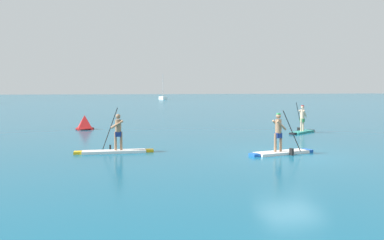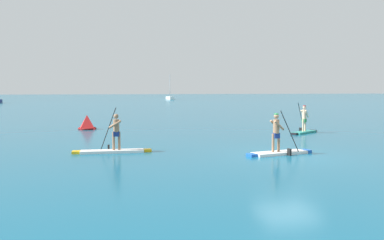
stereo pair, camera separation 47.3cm
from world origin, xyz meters
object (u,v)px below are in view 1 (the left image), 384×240
(paddleboarder_far_right, at_px, (302,126))
(paddleboarder_mid_center, at_px, (281,146))
(paddleboarder_near_left, at_px, (115,145))
(race_marker_buoy, at_px, (85,123))
(sailboat_right_horizon, at_px, (163,96))

(paddleboarder_far_right, bearing_deg, paddleboarder_mid_center, -159.69)
(paddleboarder_mid_center, height_order, paddleboarder_far_right, paddleboarder_far_right)
(paddleboarder_near_left, xyz_separation_m, race_marker_buoy, (-1.25, 10.94, 0.09))
(paddleboarder_mid_center, bearing_deg, sailboat_right_horizon, 71.51)
(race_marker_buoy, bearing_deg, sailboat_right_horizon, 75.46)
(race_marker_buoy, xyz_separation_m, sailboat_right_horizon, (20.96, 80.82, 0.50))
(race_marker_buoy, bearing_deg, paddleboarder_near_left, -83.49)
(paddleboarder_far_right, bearing_deg, race_marker_buoy, 122.61)
(paddleboarder_mid_center, height_order, sailboat_right_horizon, sailboat_right_horizon)
(paddleboarder_near_left, relative_size, sailboat_right_horizon, 0.50)
(paddleboarder_near_left, xyz_separation_m, sailboat_right_horizon, (19.71, 91.76, 0.59))
(paddleboarder_near_left, relative_size, race_marker_buoy, 2.35)
(paddleboarder_near_left, distance_m, race_marker_buoy, 11.02)
(paddleboarder_mid_center, relative_size, paddleboarder_far_right, 1.22)
(paddleboarder_near_left, relative_size, paddleboarder_far_right, 1.34)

